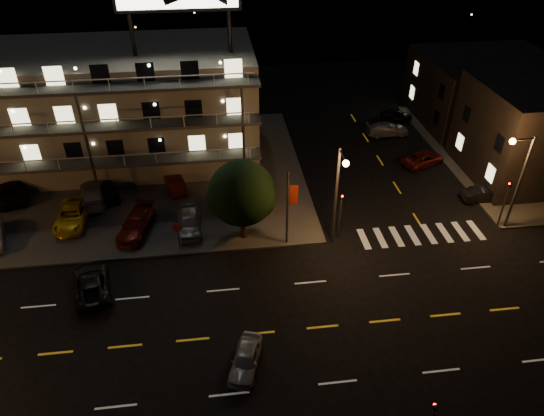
{
  "coord_description": "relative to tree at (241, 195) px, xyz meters",
  "views": [
    {
      "loc": [
        0.34,
        -19.89,
        23.27
      ],
      "look_at": [
        3.84,
        8.0,
        3.68
      ],
      "focal_mm": 32.0,
      "sensor_mm": 36.0,
      "label": 1
    }
  ],
  "objects": [
    {
      "name": "ground",
      "position": [
        -1.77,
        -9.51,
        -3.97
      ],
      "size": [
        140.0,
        140.0,
        0.0
      ],
      "primitive_type": "plane",
      "color": "black",
      "rests_on": "ground"
    },
    {
      "name": "curb_nw",
      "position": [
        -15.77,
        10.49,
        -3.9
      ],
      "size": [
        44.0,
        24.0,
        0.15
      ],
      "primitive_type": "cube",
      "color": "#3D3D3A",
      "rests_on": "ground"
    },
    {
      "name": "curb_ne",
      "position": [
        28.23,
        10.49,
        -3.9
      ],
      "size": [
        16.0,
        24.0,
        0.15
      ],
      "primitive_type": "cube",
      "color": "#3D3D3A",
      "rests_on": "ground"
    },
    {
      "name": "motel",
      "position": [
        -11.71,
        14.37,
        1.37
      ],
      "size": [
        28.0,
        13.8,
        18.1
      ],
      "color": "gray",
      "rests_on": "ground"
    },
    {
      "name": "side_bldg_back",
      "position": [
        28.22,
        18.49,
        -0.48
      ],
      "size": [
        14.06,
        12.0,
        7.0
      ],
      "color": "black",
      "rests_on": "ground"
    },
    {
      "name": "streetlight_nc",
      "position": [
        6.73,
        -1.58,
        0.98
      ],
      "size": [
        0.44,
        1.92,
        8.0
      ],
      "color": "#2D2D30",
      "rests_on": "ground"
    },
    {
      "name": "streetlight_ne",
      "position": [
        20.37,
        -1.21,
        0.98
      ],
      "size": [
        1.92,
        0.44,
        8.0
      ],
      "color": "#2D2D30",
      "rests_on": "ground"
    },
    {
      "name": "signal_nw",
      "position": [
        7.23,
        -1.02,
        -1.41
      ],
      "size": [
        0.2,
        0.27,
        4.6
      ],
      "color": "#2D2D30",
      "rests_on": "ground"
    },
    {
      "name": "signal_ne",
      "position": [
        20.23,
        -1.01,
        -1.41
      ],
      "size": [
        0.27,
        0.2,
        4.6
      ],
      "color": "#2D2D30",
      "rests_on": "ground"
    },
    {
      "name": "banner_north",
      "position": [
        3.32,
        -1.11,
        -0.55
      ],
      "size": [
        0.83,
        0.16,
        6.4
      ],
      "color": "#2D2D30",
      "rests_on": "ground"
    },
    {
      "name": "stop_sign",
      "position": [
        -4.77,
        -0.94,
        -2.26
      ],
      "size": [
        0.91,
        0.11,
        2.61
      ],
      "color": "#2D2D30",
      "rests_on": "ground"
    },
    {
      "name": "tree",
      "position": [
        0.0,
        0.0,
        0.0
      ],
      "size": [
        5.11,
        4.92,
        6.44
      ],
      "color": "black",
      "rests_on": "curb_nw"
    },
    {
      "name": "lot_car_2",
      "position": [
        -13.3,
        3.45,
        -3.14
      ],
      "size": [
        2.38,
        5.0,
        1.38
      ],
      "primitive_type": "imported",
      "rotation": [
        0.0,
        0.0,
        0.02
      ],
      "color": "gold",
      "rests_on": "curb_nw"
    },
    {
      "name": "lot_car_3",
      "position": [
        -8.12,
        1.65,
        -3.12
      ],
      "size": [
        3.04,
        5.22,
        1.42
      ],
      "primitive_type": "imported",
      "rotation": [
        0.0,
        0.0,
        -0.23
      ],
      "color": "#5E140D",
      "rests_on": "curb_nw"
    },
    {
      "name": "lot_car_4",
      "position": [
        -4.06,
        1.44,
        -3.09
      ],
      "size": [
        1.96,
        4.41,
        1.48
      ],
      "primitive_type": "imported",
      "rotation": [
        0.0,
        0.0,
        0.05
      ],
      "color": "gray",
      "rests_on": "curb_nw"
    },
    {
      "name": "lot_car_6",
      "position": [
        -19.24,
        7.99,
        -3.09
      ],
      "size": [
        3.91,
        5.81,
        1.48
      ],
      "primitive_type": "imported",
      "rotation": [
        0.0,
        0.0,
        3.44
      ],
      "color": "black",
      "rests_on": "curb_nw"
    },
    {
      "name": "lot_car_7",
      "position": [
        -12.22,
        6.46,
        -3.1
      ],
      "size": [
        3.0,
        5.32,
        1.46
      ],
      "primitive_type": "imported",
      "rotation": [
        0.0,
        0.0,
        3.34
      ],
      "color": "gray",
      "rests_on": "curb_nw"
    },
    {
      "name": "lot_car_8",
      "position": [
        -11.12,
        6.88,
        -3.14
      ],
      "size": [
        3.0,
        4.32,
        1.37
      ],
      "primitive_type": "imported",
      "rotation": [
        0.0,
        0.0,
        3.53
      ],
      "color": "black",
      "rests_on": "curb_nw"
    },
    {
      "name": "lot_car_9",
      "position": [
        -5.42,
        7.48,
        -3.18
      ],
      "size": [
        2.4,
        4.11,
        1.28
      ],
      "primitive_type": "imported",
      "rotation": [
        0.0,
        0.0,
        3.43
      ],
      "color": "#5E140D",
      "rests_on": "curb_nw"
    },
    {
      "name": "side_car_0",
      "position": [
        20.79,
        2.61,
        -3.36
      ],
      "size": [
        3.72,
        1.3,
        1.22
      ],
      "primitive_type": "imported",
      "rotation": [
        0.0,
        0.0,
        1.57
      ],
      "color": "black",
      "rests_on": "ground"
    },
    {
      "name": "side_car_1",
      "position": [
        18.07,
        9.28,
        -3.36
      ],
      "size": [
        4.89,
        3.66,
        1.23
      ],
      "primitive_type": "imported",
      "rotation": [
        0.0,
        0.0,
        1.99
      ],
      "color": "#5E140D",
      "rests_on": "ground"
    },
    {
      "name": "side_car_2",
      "position": [
        16.67,
        15.91,
        -3.32
      ],
      "size": [
        4.55,
        1.89,
        1.32
      ],
      "primitive_type": "imported",
      "rotation": [
        0.0,
        0.0,
        1.58
      ],
      "color": "gray",
      "rests_on": "ground"
    },
    {
      "name": "side_car_3",
      "position": [
        18.95,
        19.6,
        -3.36
      ],
      "size": [
        3.84,
        2.31,
        1.22
      ],
      "primitive_type": "imported",
      "rotation": [
        0.0,
        0.0,
        1.31
      ],
      "color": "black",
      "rests_on": "ground"
    },
    {
      "name": "road_car_east",
      "position": [
        -0.71,
        -11.79,
        -3.36
      ],
      "size": [
        2.49,
        3.9,
        1.24
      ],
      "primitive_type": "imported",
      "rotation": [
        0.0,
        0.0,
        -0.31
      ],
      "color": "gray",
      "rests_on": "ground"
    },
    {
      "name": "road_car_west",
      "position": [
        -10.45,
        -4.48,
        -3.3
      ],
      "size": [
        3.31,
        5.25,
        1.35
      ],
      "primitive_type": "imported",
      "rotation": [
        0.0,
        0.0,
        3.38
      ],
      "color": "black",
      "rests_on": "ground"
    }
  ]
}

